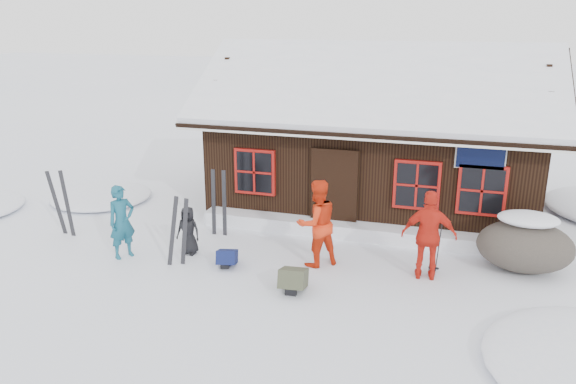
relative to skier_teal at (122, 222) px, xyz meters
name	(u,v)px	position (x,y,z in m)	size (l,w,h in m)	color
ground	(265,268)	(3.12, 0.33, -0.80)	(120.00, 120.00, 0.00)	white
mountain_hut	(376,148)	(4.62, 5.31, 0.77)	(8.90, 6.09, 4.42)	black
snow_drift	(356,230)	(4.62, 2.58, -0.63)	(7.60, 0.60, 0.35)	white
snow_mounds	(360,244)	(4.77, 2.19, -0.80)	(20.60, 13.20, 0.48)	white
skier_teal	(122,222)	(0.00, 0.00, 0.00)	(0.59, 0.39, 1.61)	#155266
skier_orange_left	(317,223)	(4.08, 0.83, 0.12)	(0.90, 0.70, 1.85)	red
skier_orange_right	(429,235)	(6.34, 0.84, 0.10)	(1.06, 0.44, 1.82)	red
skier_crouched	(188,230)	(1.26, 0.57, -0.27)	(0.53, 0.34, 1.08)	black
boulder	(525,245)	(8.21, 1.80, -0.24)	(1.90, 1.42, 1.12)	#4E473F
ski_pair_left	(179,232)	(1.36, -0.03, -0.08)	(0.55, 0.16, 1.55)	black
ski_pair_mid	(62,204)	(-2.10, 0.73, -0.04)	(0.57, 0.18, 1.63)	black
ski_pair_right	(219,204)	(1.47, 1.79, -0.03)	(0.39, 0.04, 1.66)	black
ski_poles	(435,247)	(6.47, 1.18, -0.27)	(0.21, 0.10, 1.16)	black
backpack_blue	(227,260)	(2.33, 0.19, -0.66)	(0.39, 0.52, 0.28)	#101846
backpack_olive	(293,282)	(3.96, -0.46, -0.63)	(0.49, 0.65, 0.35)	#3E422F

